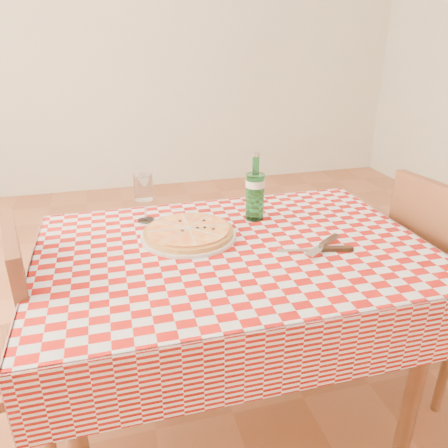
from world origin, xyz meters
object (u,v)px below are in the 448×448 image
object	(u,v)px
pizza_plate	(189,231)
water_bottle	(255,187)
dining_table	(234,272)
wine_glass	(144,198)
chair_near	(441,273)

from	to	relation	value
pizza_plate	water_bottle	distance (m)	0.31
dining_table	wine_glass	xyz separation A→B (m)	(-0.27, 0.30, 0.19)
water_bottle	wine_glass	xyz separation A→B (m)	(-0.41, 0.09, -0.04)
chair_near	wine_glass	distance (m)	1.22
wine_glass	chair_near	bearing A→B (deg)	-14.94
chair_near	pizza_plate	world-z (taller)	chair_near
pizza_plate	wine_glass	xyz separation A→B (m)	(-0.13, 0.19, 0.07)
water_bottle	wine_glass	distance (m)	0.42
chair_near	wine_glass	size ratio (longest dim) A/B	5.03
dining_table	pizza_plate	size ratio (longest dim) A/B	3.58
pizza_plate	wine_glass	distance (m)	0.24
water_bottle	pizza_plate	bearing A→B (deg)	-160.31
chair_near	water_bottle	world-z (taller)	water_bottle
chair_near	water_bottle	size ratio (longest dim) A/B	3.52
pizza_plate	wine_glass	bearing A→B (deg)	125.11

